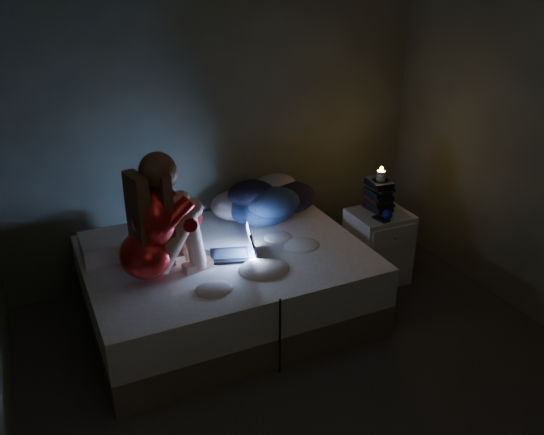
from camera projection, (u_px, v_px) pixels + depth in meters
floor at (332, 397)px, 3.53m from camera, size 3.60×3.80×0.02m
wall_back at (219, 120)px, 4.55m from camera, size 3.60×0.02×2.60m
bed at (227, 284)px, 4.21m from camera, size 1.98×1.49×0.55m
pillow at (116, 244)px, 4.06m from camera, size 0.49×0.34×0.14m
woman at (142, 220)px, 3.57m from camera, size 0.59×0.44×0.86m
laptop at (232, 242)px, 3.99m from camera, size 0.38×0.32×0.23m
clothes_pile at (262, 199)px, 4.53m from camera, size 0.70×0.60×0.37m
nightstand at (377, 246)px, 4.69m from camera, size 0.47×0.42×0.61m
book_stack at (379, 194)px, 4.57m from camera, size 0.19×0.25×0.27m
candle at (381, 174)px, 4.50m from camera, size 0.07×0.07×0.08m
phone at (381, 219)px, 4.44m from camera, size 0.10×0.15×0.01m
blue_orb at (388, 214)px, 4.44m from camera, size 0.08×0.08×0.08m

